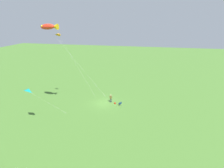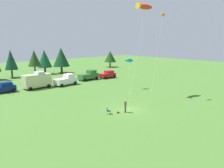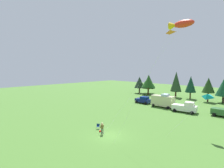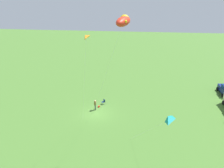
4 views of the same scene
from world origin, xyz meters
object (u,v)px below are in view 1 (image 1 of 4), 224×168
at_px(folding_chair, 120,103).
at_px(kite_large_fish, 49,27).
at_px(backpack_on_grass, 115,103).
at_px(person_kite_flyer, 111,98).
at_px(kite_delta_orange, 59,35).
at_px(kite_delta_teal, 29,90).

height_order(folding_chair, kite_large_fish, kite_large_fish).
bearing_deg(backpack_on_grass, kite_large_fish, 24.50).
bearing_deg(folding_chair, person_kite_flyer, 23.18).
relative_size(person_kite_flyer, kite_delta_orange, 0.13).
distance_m(person_kite_flyer, kite_delta_orange, 15.62).
height_order(person_kite_flyer, folding_chair, person_kite_flyer).
xyz_separation_m(folding_chair, kite_delta_teal, (13.03, 8.69, 5.29)).
relative_size(backpack_on_grass, kite_large_fish, 0.02).
relative_size(kite_large_fish, kite_delta_orange, 1.12).
distance_m(backpack_on_grass, kite_large_fish, 18.45).
bearing_deg(kite_delta_teal, kite_large_fish, -111.70).
distance_m(folding_chair, kite_large_fish, 18.68).
distance_m(kite_large_fish, kite_delta_orange, 4.05).
relative_size(folding_chair, kite_delta_teal, 0.13).
xyz_separation_m(backpack_on_grass, kite_delta_teal, (11.84, 9.32, 5.66)).
distance_m(person_kite_flyer, folding_chair, 2.43).
xyz_separation_m(backpack_on_grass, kite_large_fish, (9.94, 4.53, 14.87)).
bearing_deg(kite_delta_orange, kite_delta_teal, 80.08).
xyz_separation_m(person_kite_flyer, folding_chair, (-2.13, 1.04, -0.53)).
bearing_deg(folding_chair, kite_delta_orange, 50.19).
distance_m(person_kite_flyer, backpack_on_grass, 1.38).
distance_m(folding_chair, kite_delta_orange, 17.34).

